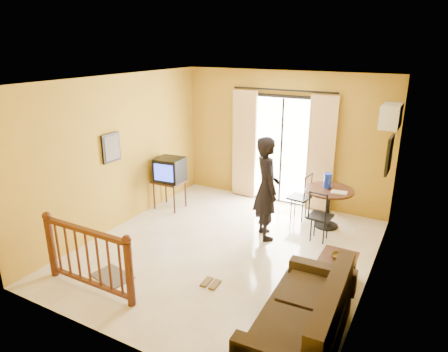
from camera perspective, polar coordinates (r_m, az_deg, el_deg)
The scene contains 19 objects.
ground at distance 6.85m, azimuth 0.30°, elevation -10.53°, with size 5.00×5.00×0.00m, color beige.
room_shell at distance 6.20m, azimuth 0.33°, elevation 3.35°, with size 5.00×5.00×5.00m.
balcony_door at distance 8.47m, azimuth 8.20°, elevation 3.76°, with size 2.25×0.14×2.46m.
tv_table at distance 8.36m, azimuth -7.80°, elevation -1.12°, with size 0.61×0.51×0.61m.
television at distance 8.24m, azimuth -7.75°, elevation 0.93°, with size 0.58×0.54×0.48m.
picture_left at distance 7.37m, azimuth -15.80°, elevation 3.92°, with size 0.05×0.42×0.52m.
dining_table at distance 7.67m, azimuth 14.71°, elevation -2.94°, with size 0.90×0.90×0.75m.
water_jug at distance 7.65m, azimuth 14.58°, elevation -0.63°, with size 0.15×0.15×0.28m, color #162BD0.
serving_tray at distance 7.48m, azimuth 16.13°, elevation -2.26°, with size 0.28×0.18×0.02m, color beige.
dining_chairs at distance 7.73m, azimuth 11.83°, elevation -7.37°, with size 1.05×1.13×0.95m.
air_conditioner at distance 7.34m, azimuth 22.72°, elevation 7.92°, with size 0.31×0.60×0.40m.
botanical_print at distance 6.80m, azimuth 22.55°, elevation 2.83°, with size 0.05×0.50×0.60m.
coffee_table at distance 6.01m, azimuth 15.52°, elevation -12.84°, with size 0.50×0.89×0.40m.
bowl at distance 6.03m, azimuth 15.93°, elevation -10.97°, with size 0.19×0.19×0.06m, color brown.
sofa at distance 4.88m, azimuth 11.58°, elevation -19.83°, with size 0.93×1.88×0.88m.
standing_person at distance 6.97m, azimuth 6.09°, elevation -1.76°, with size 0.67×0.44×1.84m, color black.
stair_balustrade at distance 5.91m, azimuth -18.95°, elevation -10.47°, with size 1.63×0.13×1.04m.
doormat at distance 6.37m, azimuth -15.65°, elevation -13.62°, with size 0.60×0.40×0.02m, color #584E46.
sandals at distance 5.99m, azimuth -1.92°, elevation -15.06°, with size 0.26×0.26×0.03m.
Camera 1 is at (2.85, -5.25, 3.34)m, focal length 32.00 mm.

